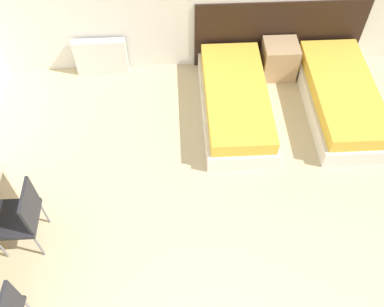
{
  "coord_description": "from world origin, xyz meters",
  "views": [
    {
      "loc": [
        -0.14,
        -0.25,
        4.24
      ],
      "look_at": [
        0.0,
        2.51,
        0.55
      ],
      "focal_mm": 40.0,
      "sensor_mm": 36.0,
      "label": 1
    }
  ],
  "objects_px": {
    "bed_near_door": "(341,98)",
    "nightstand": "(279,59)",
    "bed_near_window": "(235,102)",
    "chair_near_laptop": "(21,215)"
  },
  "relations": [
    {
      "from": "bed_near_door",
      "to": "nightstand",
      "type": "height_order",
      "value": "nightstand"
    },
    {
      "from": "bed_near_window",
      "to": "chair_near_laptop",
      "type": "relative_size",
      "value": 2.09
    },
    {
      "from": "nightstand",
      "to": "chair_near_laptop",
      "type": "distance_m",
      "value": 3.9
    },
    {
      "from": "bed_near_door",
      "to": "nightstand",
      "type": "xyz_separation_m",
      "value": [
        -0.69,
        0.73,
        0.05
      ]
    },
    {
      "from": "bed_near_window",
      "to": "bed_near_door",
      "type": "relative_size",
      "value": 1.0
    },
    {
      "from": "bed_near_window",
      "to": "nightstand",
      "type": "bearing_deg",
      "value": 46.61
    },
    {
      "from": "bed_near_door",
      "to": "chair_near_laptop",
      "type": "height_order",
      "value": "chair_near_laptop"
    },
    {
      "from": "bed_near_window",
      "to": "chair_near_laptop",
      "type": "height_order",
      "value": "chair_near_laptop"
    },
    {
      "from": "nightstand",
      "to": "bed_near_door",
      "type": "bearing_deg",
      "value": -46.61
    },
    {
      "from": "bed_near_door",
      "to": "nightstand",
      "type": "relative_size",
      "value": 3.69
    }
  ]
}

